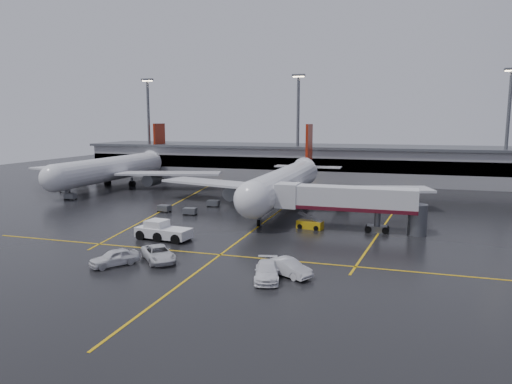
% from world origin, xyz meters
% --- Properties ---
extents(ground, '(220.00, 220.00, 0.00)m').
position_xyz_m(ground, '(0.00, 0.00, 0.00)').
color(ground, black).
rests_on(ground, ground).
extents(apron_line_centre, '(0.25, 90.00, 0.02)m').
position_xyz_m(apron_line_centre, '(0.00, 0.00, 0.01)').
color(apron_line_centre, gold).
rests_on(apron_line_centre, ground).
extents(apron_line_stop, '(60.00, 0.25, 0.02)m').
position_xyz_m(apron_line_stop, '(0.00, -22.00, 0.01)').
color(apron_line_stop, gold).
rests_on(apron_line_stop, ground).
extents(apron_line_left, '(9.99, 69.35, 0.02)m').
position_xyz_m(apron_line_left, '(-20.00, 10.00, 0.01)').
color(apron_line_left, gold).
rests_on(apron_line_left, ground).
extents(apron_line_right, '(7.57, 69.64, 0.02)m').
position_xyz_m(apron_line_right, '(18.00, 10.00, 0.01)').
color(apron_line_right, gold).
rests_on(apron_line_right, ground).
extents(terminal, '(122.00, 19.00, 8.60)m').
position_xyz_m(terminal, '(0.00, 47.93, 4.32)').
color(terminal, gray).
rests_on(terminal, ground).
extents(light_mast_left, '(3.00, 1.20, 25.45)m').
position_xyz_m(light_mast_left, '(-45.00, 42.00, 14.47)').
color(light_mast_left, '#595B60').
rests_on(light_mast_left, ground).
extents(light_mast_mid, '(3.00, 1.20, 25.45)m').
position_xyz_m(light_mast_mid, '(-5.00, 42.00, 14.47)').
color(light_mast_mid, '#595B60').
rests_on(light_mast_mid, ground).
extents(light_mast_right, '(3.00, 1.20, 25.45)m').
position_xyz_m(light_mast_right, '(40.00, 42.00, 14.47)').
color(light_mast_right, '#595B60').
rests_on(light_mast_right, ground).
extents(main_airliner, '(48.80, 45.60, 14.10)m').
position_xyz_m(main_airliner, '(0.00, 9.70, 4.21)').
color(main_airliner, silver).
rests_on(main_airliner, ground).
extents(second_airliner, '(48.80, 45.60, 14.10)m').
position_xyz_m(second_airliner, '(-42.00, 21.70, 4.21)').
color(second_airliner, silver).
rests_on(second_airliner, ground).
extents(jet_bridge, '(19.90, 3.40, 6.05)m').
position_xyz_m(jet_bridge, '(11.87, -6.00, 3.93)').
color(jet_bridge, silver).
rests_on(jet_bridge, ground).
extents(pushback_tractor, '(7.18, 3.67, 2.47)m').
position_xyz_m(pushback_tractor, '(-9.37, -17.70, 0.98)').
color(pushback_tractor, white).
rests_on(pushback_tractor, ground).
extents(belt_loader, '(3.75, 2.24, 2.23)m').
position_xyz_m(belt_loader, '(7.11, -6.53, 0.55)').
color(belt_loader, gold).
rests_on(belt_loader, ground).
extents(service_van_a, '(5.86, 5.97, 1.59)m').
position_xyz_m(service_van_a, '(-5.35, -26.06, 0.80)').
color(service_van_a, silver).
rests_on(service_van_a, ground).
extents(service_van_b, '(3.50, 5.88, 1.60)m').
position_xyz_m(service_van_b, '(7.11, -28.27, 0.80)').
color(service_van_b, white).
rests_on(service_van_b, ground).
extents(service_van_c, '(5.19, 3.95, 1.64)m').
position_xyz_m(service_van_c, '(8.73, -26.68, 0.82)').
color(service_van_c, silver).
rests_on(service_van_c, ground).
extents(service_van_d, '(4.45, 5.20, 1.69)m').
position_xyz_m(service_van_d, '(-8.88, -28.76, 0.84)').
color(service_van_d, silver).
rests_on(service_van_d, ground).
extents(baggage_cart_a, '(2.07, 1.41, 1.12)m').
position_xyz_m(baggage_cart_a, '(-12.62, -2.71, 0.63)').
color(baggage_cart_a, '#595B60').
rests_on(baggage_cart_a, ground).
extents(baggage_cart_b, '(2.15, 1.55, 1.12)m').
position_xyz_m(baggage_cart_b, '(-17.65, -1.68, 0.63)').
color(baggage_cart_b, '#595B60').
rests_on(baggage_cart_b, ground).
extents(baggage_cart_c, '(2.08, 1.42, 1.12)m').
position_xyz_m(baggage_cart_c, '(-11.83, 5.00, 0.63)').
color(baggage_cart_c, '#595B60').
rests_on(baggage_cart_c, ground).
extents(baggage_cart_d, '(2.33, 1.91, 1.12)m').
position_xyz_m(baggage_cart_d, '(-47.13, 10.93, 0.63)').
color(baggage_cart_d, '#595B60').
rests_on(baggage_cart_d, ground).
extents(baggage_cart_e, '(2.02, 1.33, 1.12)m').
position_xyz_m(baggage_cart_e, '(-40.27, 4.05, 0.63)').
color(baggage_cart_e, '#595B60').
rests_on(baggage_cart_e, ground).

